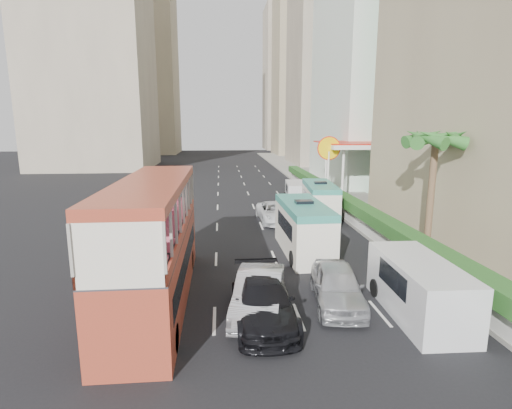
{
  "coord_description": "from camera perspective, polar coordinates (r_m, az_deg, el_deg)",
  "views": [
    {
      "loc": [
        -3.27,
        -15.88,
        7.2
      ],
      "look_at": [
        -1.5,
        4.0,
        3.2
      ],
      "focal_mm": 28.0,
      "sensor_mm": 36.0,
      "label": 1
    }
  ],
  "objects": [
    {
      "name": "tower_left_b",
      "position": [
        108.67,
        -15.86,
        19.28
      ],
      "size": [
        16.0,
        16.0,
        46.0
      ],
      "primitive_type": "cube",
      "color": "tan",
      "rests_on": "ground"
    },
    {
      "name": "tower_far_b",
      "position": [
        122.25,
        4.71,
        17.31
      ],
      "size": [
        14.0,
        14.0,
        40.0
      ],
      "primitive_type": "cube",
      "color": "tan",
      "rests_on": "ground"
    },
    {
      "name": "palm_tree",
      "position": [
        23.07,
        23.68,
        0.84
      ],
      "size": [
        0.36,
        0.36,
        6.4
      ],
      "primitive_type": "cylinder",
      "color": "brown",
      "rests_on": "sidewalk"
    },
    {
      "name": "minibus_near",
      "position": [
        22.8,
        6.77,
        -3.37
      ],
      "size": [
        2.32,
        6.55,
        2.88
      ],
      "primitive_type": "cube",
      "rotation": [
        0.0,
        0.0,
        0.02
      ],
      "color": "silver",
      "rests_on": "ground"
    },
    {
      "name": "ground_plane",
      "position": [
        17.73,
        6.13,
        -12.69
      ],
      "size": [
        200.0,
        200.0,
        0.0
      ],
      "primitive_type": "plane",
      "color": "black",
      "rests_on": "ground"
    },
    {
      "name": "double_decker_bus",
      "position": [
        16.77,
        -14.31,
        -5.19
      ],
      "size": [
        2.5,
        11.0,
        5.06
      ],
      "primitive_type": "cube",
      "color": "#A53C27",
      "rests_on": "ground"
    },
    {
      "name": "hedge",
      "position": [
        31.85,
        12.3,
        0.82
      ],
      "size": [
        1.1,
        44.0,
        0.7
      ],
      "primitive_type": "cube",
      "color": "#2D6626",
      "rests_on": "kerb_wall"
    },
    {
      "name": "car_black",
      "position": [
        15.62,
        1.0,
        -16.12
      ],
      "size": [
        2.28,
        5.42,
        1.56
      ],
      "primitive_type": "imported",
      "rotation": [
        0.0,
        0.0,
        0.02
      ],
      "color": "black",
      "rests_on": "ground"
    },
    {
      "name": "panel_van_near",
      "position": [
        16.75,
        22.21,
        -11.01
      ],
      "size": [
        2.28,
        5.4,
        2.14
      ],
      "primitive_type": "cube",
      "rotation": [
        0.0,
        0.0,
        -0.03
      ],
      "color": "silver",
      "rests_on": "ground"
    },
    {
      "name": "tower_mid",
      "position": [
        78.91,
        11.74,
        24.15
      ],
      "size": [
        16.0,
        16.0,
        50.0
      ],
      "primitive_type": "cube",
      "color": "tan",
      "rests_on": "ground"
    },
    {
      "name": "car_silver_lane_b",
      "position": [
        17.14,
        11.41,
        -13.75
      ],
      "size": [
        2.51,
        4.94,
        1.61
      ],
      "primitive_type": "imported",
      "rotation": [
        0.0,
        0.0,
        -0.13
      ],
      "color": "#B6B9BE",
      "rests_on": "ground"
    },
    {
      "name": "tower_left_a",
      "position": [
        76.2,
        -22.9,
        24.79
      ],
      "size": [
        18.0,
        18.0,
        52.0
      ],
      "primitive_type": "cube",
      "color": "tan",
      "rests_on": "ground"
    },
    {
      "name": "panel_van_far",
      "position": [
        38.21,
        5.76,
        1.8
      ],
      "size": [
        2.25,
        4.69,
        1.81
      ],
      "primitive_type": "cube",
      "rotation": [
        0.0,
        0.0,
        -0.1
      ],
      "color": "silver",
      "rests_on": "ground"
    },
    {
      "name": "van_asset",
      "position": [
        30.18,
        2.81,
        -2.48
      ],
      "size": [
        2.69,
        5.36,
        1.45
      ],
      "primitive_type": "imported",
      "rotation": [
        0.0,
        0.0,
        0.05
      ],
      "color": "silver",
      "rests_on": "ground"
    },
    {
      "name": "minibus_far",
      "position": [
        31.32,
        9.1,
        0.47
      ],
      "size": [
        2.59,
        6.36,
        2.75
      ],
      "primitive_type": "cube",
      "rotation": [
        0.0,
        0.0,
        -0.09
      ],
      "color": "silver",
      "rests_on": "ground"
    },
    {
      "name": "car_silver_lane_a",
      "position": [
        16.16,
        0.45,
        -15.12
      ],
      "size": [
        2.67,
        5.19,
        1.63
      ],
      "primitive_type": "imported",
      "rotation": [
        0.0,
        0.0,
        -0.2
      ],
      "color": "#B6B9BE",
      "rests_on": "ground"
    },
    {
      "name": "kerb_wall",
      "position": [
        32.01,
        12.24,
        -0.68
      ],
      "size": [
        0.3,
        44.0,
        1.0
      ],
      "primitive_type": "cube",
      "color": "silver",
      "rests_on": "sidewalk"
    },
    {
      "name": "sidewalk",
      "position": [
        43.26,
        11.47,
        1.65
      ],
      "size": [
        6.0,
        120.0,
        0.18
      ],
      "primitive_type": "cube",
      "color": "#99968C",
      "rests_on": "ground"
    },
    {
      "name": "shell_station",
      "position": [
        41.32,
        13.73,
        4.83
      ],
      "size": [
        6.5,
        8.0,
        5.5
      ],
      "primitive_type": "cube",
      "color": "silver",
      "rests_on": "ground"
    },
    {
      "name": "tower_far_a",
      "position": [
        101.04,
        6.96,
        19.68
      ],
      "size": [
        14.0,
        14.0,
        44.0
      ],
      "primitive_type": "cube",
      "color": "tan",
      "rests_on": "ground"
    }
  ]
}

